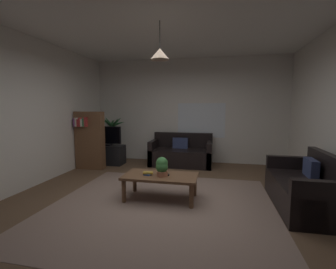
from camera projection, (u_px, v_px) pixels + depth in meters
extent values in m
cube|color=brown|center=(164.00, 202.00, 3.80)|extent=(5.20, 5.80, 0.02)
cube|color=gray|center=(161.00, 206.00, 3.60)|extent=(3.38, 3.19, 0.01)
cube|color=silver|center=(188.00, 111.00, 6.48)|extent=(5.32, 0.06, 2.82)
cube|color=silver|center=(19.00, 113.00, 4.17)|extent=(0.06, 5.80, 2.82)
cube|color=white|center=(164.00, 17.00, 3.47)|extent=(5.20, 5.80, 0.02)
cube|color=white|center=(201.00, 120.00, 6.40)|extent=(1.27, 0.01, 0.92)
cube|color=black|center=(181.00, 157.00, 6.12)|extent=(1.58, 0.80, 0.42)
cube|color=black|center=(183.00, 140.00, 6.40)|extent=(1.58, 0.12, 0.40)
cube|color=black|center=(154.00, 152.00, 6.26)|extent=(0.12, 0.80, 0.64)
cube|color=black|center=(210.00, 154.00, 5.96)|extent=(0.12, 0.80, 0.64)
cube|color=navy|center=(180.00, 143.00, 6.25)|extent=(0.40, 0.12, 0.28)
cube|color=black|center=(304.00, 194.00, 3.53)|extent=(0.80, 1.56, 0.42)
cube|color=black|center=(331.00, 169.00, 3.41)|extent=(0.12, 1.56, 0.40)
cube|color=black|center=(290.00, 174.00, 4.21)|extent=(0.80, 0.12, 0.64)
cube|color=black|center=(325.00, 207.00, 2.82)|extent=(0.80, 0.12, 0.64)
cube|color=navy|center=(311.00, 168.00, 3.69)|extent=(0.13, 0.40, 0.28)
cube|color=brown|center=(160.00, 176.00, 3.85)|extent=(1.20, 0.62, 0.04)
cylinder|color=brown|center=(124.00, 191.00, 3.74)|extent=(0.07, 0.07, 0.37)
cylinder|color=brown|center=(191.00, 196.00, 3.52)|extent=(0.07, 0.07, 0.37)
cylinder|color=brown|center=(135.00, 181.00, 4.22)|extent=(0.07, 0.07, 0.37)
cylinder|color=brown|center=(195.00, 186.00, 4.00)|extent=(0.07, 0.07, 0.37)
cube|color=#2D4C8C|center=(147.00, 174.00, 3.83)|extent=(0.13, 0.11, 0.02)
cube|color=gold|center=(148.00, 173.00, 3.84)|extent=(0.17, 0.11, 0.03)
cube|color=black|center=(164.00, 175.00, 3.82)|extent=(0.16, 0.06, 0.02)
cube|color=black|center=(164.00, 175.00, 3.82)|extent=(0.12, 0.16, 0.02)
cylinder|color=#B77051|center=(162.00, 174.00, 3.78)|extent=(0.18, 0.18, 0.08)
sphere|color=#3D7F3D|center=(162.00, 167.00, 3.78)|extent=(0.20, 0.20, 0.20)
sphere|color=#3D7F3D|center=(162.00, 163.00, 3.79)|extent=(0.19, 0.19, 0.19)
cube|color=black|center=(107.00, 155.00, 6.28)|extent=(0.90, 0.44, 0.50)
cube|color=black|center=(106.00, 135.00, 6.20)|extent=(0.81, 0.05, 0.46)
cube|color=black|center=(106.00, 135.00, 6.17)|extent=(0.77, 0.00, 0.42)
cube|color=black|center=(107.00, 145.00, 6.23)|extent=(0.24, 0.16, 0.04)
cylinder|color=beige|center=(113.00, 155.00, 6.78)|extent=(0.32, 0.32, 0.30)
cylinder|color=brown|center=(112.00, 138.00, 6.73)|extent=(0.05, 0.05, 0.69)
cone|color=#235B2D|center=(118.00, 124.00, 6.64)|extent=(0.42, 0.11, 0.21)
cone|color=#235B2D|center=(117.00, 122.00, 6.78)|extent=(0.27, 0.35, 0.34)
cone|color=#235B2D|center=(113.00, 122.00, 6.86)|extent=(0.19, 0.41, 0.30)
cone|color=#235B2D|center=(108.00, 121.00, 6.77)|extent=(0.36, 0.24, 0.33)
cone|color=#235B2D|center=(106.00, 122.00, 6.62)|extent=(0.34, 0.27, 0.32)
cone|color=#235B2D|center=(108.00, 122.00, 6.47)|extent=(0.12, 0.47, 0.31)
cone|color=#235B2D|center=(116.00, 122.00, 6.48)|extent=(0.42, 0.44, 0.36)
cube|color=brown|center=(90.00, 140.00, 5.75)|extent=(0.70, 0.22, 1.40)
cube|color=#72387F|center=(76.00, 122.00, 5.64)|extent=(0.03, 0.16, 0.20)
cube|color=beige|center=(77.00, 122.00, 5.63)|extent=(0.04, 0.16, 0.21)
cube|color=#B22D2D|center=(79.00, 123.00, 5.62)|extent=(0.04, 0.16, 0.17)
cube|color=#B22D2D|center=(81.00, 122.00, 5.61)|extent=(0.04, 0.16, 0.21)
cube|color=beige|center=(83.00, 123.00, 5.60)|extent=(0.04, 0.16, 0.18)
cube|color=#387247|center=(85.00, 122.00, 5.59)|extent=(0.04, 0.16, 0.21)
cube|color=#B22D2D|center=(87.00, 122.00, 5.58)|extent=(0.05, 0.16, 0.22)
cylinder|color=black|center=(160.00, 34.00, 3.59)|extent=(0.01, 0.01, 0.41)
cone|color=tan|center=(160.00, 54.00, 3.62)|extent=(0.30, 0.30, 0.17)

